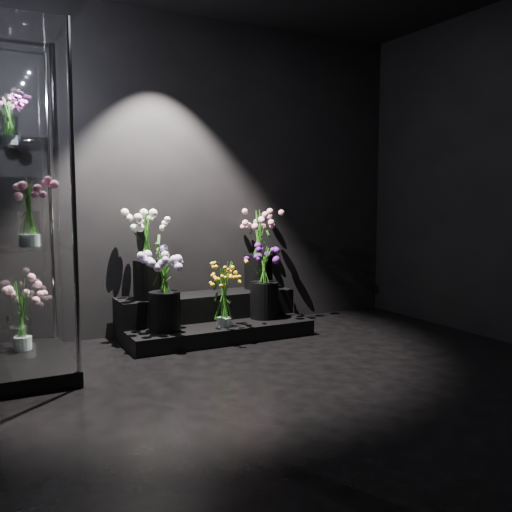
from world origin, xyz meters
TOP-DOWN VIEW (x-y plane):
  - floor at (0.00, 0.00)m, footprint 4.00×4.00m
  - wall_back at (0.00, 2.00)m, footprint 4.00×0.00m
  - display_riser at (-0.09, 1.68)m, footprint 1.59×0.71m
  - display_case at (-1.67, 1.28)m, footprint 0.62×1.04m
  - bouquet_orange_bells at (-0.09, 1.40)m, footprint 0.28×0.28m
  - bouquet_lilac at (-0.58, 1.48)m, footprint 0.47×0.47m
  - bouquet_purple at (0.37, 1.54)m, footprint 0.40×0.40m
  - bouquet_cream_roses at (-0.63, 1.76)m, footprint 0.48×0.48m
  - bouquet_pink_roses at (0.46, 1.82)m, footprint 0.40×0.40m
  - bouquet_case_pink at (-1.61, 1.07)m, footprint 0.35×0.35m
  - bouquet_case_magenta at (-1.68, 1.46)m, footprint 0.27×0.27m
  - bouquet_case_base_pink at (-1.64, 1.50)m, footprint 0.38×0.38m

SIDE VIEW (x-z plane):
  - floor at x=0.00m, z-range 0.00..0.00m
  - display_riser at x=-0.09m, z-range -0.03..0.32m
  - bouquet_case_base_pink at x=-1.64m, z-range 0.12..0.63m
  - bouquet_orange_bells at x=-0.09m, z-range 0.14..0.68m
  - bouquet_purple at x=0.37m, z-range 0.16..0.79m
  - bouquet_lilac at x=-0.58m, z-range 0.18..0.82m
  - bouquet_pink_roses at x=0.46m, z-range 0.39..1.11m
  - bouquet_cream_roses at x=-0.63m, z-range 0.41..1.14m
  - bouquet_case_pink at x=-1.61m, z-range 0.90..1.35m
  - display_case at x=-1.67m, z-range 0.00..2.28m
  - wall_back at x=0.00m, z-range -0.60..3.40m
  - bouquet_case_magenta at x=-1.68m, z-range 1.57..1.92m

